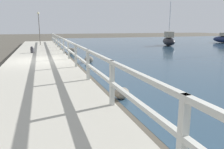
# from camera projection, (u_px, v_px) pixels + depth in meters

# --- Properties ---
(ground_plane) EXTENTS (120.00, 120.00, 0.00)m
(ground_plane) POSITION_uv_depth(u_px,v_px,m) (40.00, 65.00, 12.29)
(ground_plane) COLOR #4C473D
(dock_walkway) EXTENTS (3.49, 36.00, 0.27)m
(dock_walkway) POSITION_uv_depth(u_px,v_px,m) (39.00, 63.00, 12.27)
(dock_walkway) COLOR #B2AD9E
(dock_walkway) RESTS_ON ground
(railing) EXTENTS (0.10, 32.50, 1.07)m
(railing) POSITION_uv_depth(u_px,v_px,m) (68.00, 46.00, 12.58)
(railing) COLOR beige
(railing) RESTS_ON dock_walkway
(boulder_far_strip) EXTENTS (0.54, 0.48, 0.40)m
(boulder_far_strip) POSITION_uv_depth(u_px,v_px,m) (89.00, 60.00, 12.99)
(boulder_far_strip) COLOR #666056
(boulder_far_strip) RESTS_ON ground
(boulder_water_edge) EXTENTS (0.46, 0.42, 0.35)m
(boulder_water_edge) POSITION_uv_depth(u_px,v_px,m) (122.00, 93.00, 6.47)
(boulder_water_edge) COLOR slate
(boulder_water_edge) RESTS_ON ground
(boulder_near_dock) EXTENTS (0.62, 0.56, 0.46)m
(boulder_near_dock) POSITION_uv_depth(u_px,v_px,m) (73.00, 51.00, 17.39)
(boulder_near_dock) COLOR #666056
(boulder_near_dock) RESTS_ON ground
(boulder_downstream) EXTENTS (0.43, 0.39, 0.32)m
(boulder_downstream) POSITION_uv_depth(u_px,v_px,m) (88.00, 59.00, 13.47)
(boulder_downstream) COLOR #666056
(boulder_downstream) RESTS_ON ground
(boulder_upstream) EXTENTS (0.53, 0.47, 0.39)m
(boulder_upstream) POSITION_uv_depth(u_px,v_px,m) (70.00, 50.00, 18.56)
(boulder_upstream) COLOR #666056
(boulder_upstream) RESTS_ON ground
(mooring_bollard) EXTENTS (0.24, 0.24, 0.47)m
(mooring_bollard) POSITION_uv_depth(u_px,v_px,m) (32.00, 50.00, 15.65)
(mooring_bollard) COLOR #333338
(mooring_bollard) RESTS_ON dock_walkway
(dock_lamp) EXTENTS (0.23, 0.23, 3.34)m
(dock_lamp) POSITION_uv_depth(u_px,v_px,m) (39.00, 22.00, 22.53)
(dock_lamp) COLOR #514C47
(dock_lamp) RESTS_ON dock_walkway
(sailboat_black) EXTENTS (1.91, 3.63, 4.87)m
(sailboat_black) POSITION_uv_depth(u_px,v_px,m) (169.00, 40.00, 25.20)
(sailboat_black) COLOR black
(sailboat_black) RESTS_ON water_surface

